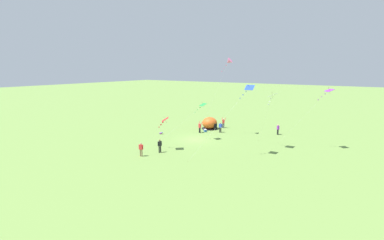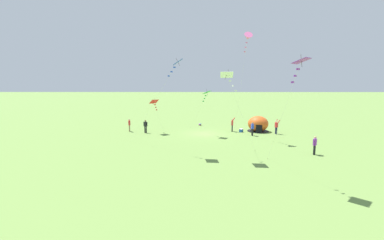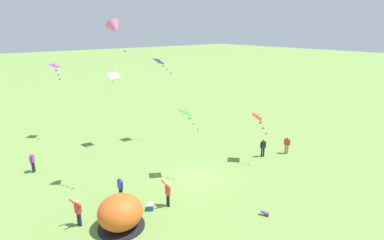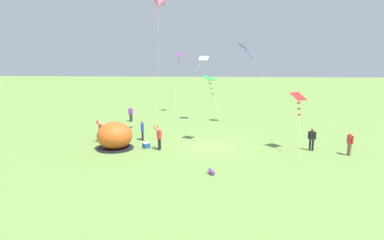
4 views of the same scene
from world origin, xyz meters
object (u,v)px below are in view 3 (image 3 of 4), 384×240
person_center_field (168,193)px  person_near_tent (120,187)px  kite_pink (115,28)px  kite_blue (161,64)px  kite_white (113,77)px  person_arms_raised (78,211)px  kite_green (187,115)px  popup_tent (120,213)px  kite_red (258,119)px  kite_purple (55,68)px  cooler_box (150,206)px  toddler_crawling (265,213)px  person_strolling (287,144)px  person_watching_sky (32,161)px  person_with_toddler (263,147)px

person_center_field → person_near_tent: person_center_field is taller
kite_pink → kite_blue: size_ratio=1.39×
kite_white → kite_blue: kite_blue is taller
person_arms_raised → kite_green: (9.04, 0.84, 4.16)m
popup_tent → kite_blue: (10.25, 10.73, 7.11)m
kite_white → kite_red: size_ratio=1.64×
kite_purple → kite_white: bearing=-58.9°
person_arms_raised → kite_red: 15.98m
popup_tent → kite_pink: 11.81m
kite_white → cooler_box: bearing=-106.2°
toddler_crawling → person_strolling: (9.64, 4.94, 0.79)m
person_arms_raised → person_near_tent: bearing=18.0°
kite_red → cooler_box: bearing=-177.2°
kite_blue → person_near_tent: bearing=-138.2°
popup_tent → kite_purple: size_ratio=0.34×
person_near_tent → popup_tent: bearing=-116.2°
kite_pink → person_watching_sky: bearing=127.2°
person_watching_sky → kite_blue: size_ratio=0.20×
cooler_box → person_with_toddler: person_with_toddler is taller
kite_purple → kite_blue: (8.03, -7.48, 0.54)m
toddler_crawling → kite_blue: size_ratio=0.06×
person_with_toddler → kite_red: bearing=-172.6°
person_strolling → person_watching_sky: (-19.70, 11.06, 0.00)m
person_near_tent → toddler_crawling: bearing=-50.2°
kite_red → person_with_toddler: bearing=7.4°
person_near_tent → kite_green: bearing=-2.4°
kite_purple → kite_blue: size_ratio=0.94×
kite_pink → cooler_box: bearing=-94.6°
cooler_box → kite_red: bearing=2.8°
popup_tent → person_watching_sky: size_ratio=1.63×
cooler_box → kite_green: (4.80, 2.12, 4.94)m
person_center_field → person_near_tent: bearing=127.1°
cooler_box → person_arms_raised: person_arms_raised is taller
kite_red → kite_blue: kite_blue is taller
person_strolling → person_near_tent: bearing=170.7°
kite_white → kite_red: (7.99, -11.29, -3.02)m
person_center_field → person_strolling: bearing=0.6°
person_near_tent → kite_white: 12.07m
kite_white → kite_blue: 4.86m
toddler_crawling → kite_green: (-0.56, 7.32, 4.98)m
toddler_crawling → person_near_tent: bearing=129.8°
person_near_tent → person_watching_sky: (-3.77, 8.45, 0.00)m
kite_blue → kite_pink: bearing=-141.1°
kite_pink → kite_red: bearing=-18.0°
kite_green → kite_blue: bearing=69.1°
cooler_box → person_strolling: bearing=-1.0°
person_with_toddler → kite_green: (-7.84, 1.41, 4.19)m
kite_pink → kite_purple: 14.17m
popup_tent → person_with_toddler: bearing=4.5°
person_arms_raised → person_strolling: (19.24, -1.54, -0.03)m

